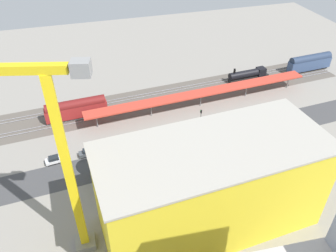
{
  "coord_description": "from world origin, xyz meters",
  "views": [
    {
      "loc": [
        25.25,
        66.34,
        54.41
      ],
      "look_at": [
        6.27,
        2.61,
        5.56
      ],
      "focal_mm": 36.1,
      "sensor_mm": 36.0,
      "label": 1
    }
  ],
  "objects": [
    {
      "name": "box_truck_2",
      "position": [
        0.89,
        13.12,
        1.54
      ],
      "size": [
        9.63,
        2.56,
        3.14
      ],
      "color": "black",
      "rests_on": "ground"
    },
    {
      "name": "parked_car_1",
      "position": [
        -7.12,
        0.79,
        0.73
      ],
      "size": [
        4.4,
        2.14,
        1.66
      ],
      "color": "black",
      "rests_on": "ground"
    },
    {
      "name": "rail_bed",
      "position": [
        0.0,
        -19.1,
        0.0
      ],
      "size": [
        118.41,
        22.35,
        0.01
      ],
      "primitive_type": "cube",
      "rotation": [
        0.0,
        0.0,
        0.07
      ],
      "color": "#5B544C",
      "rests_on": "ground"
    },
    {
      "name": "freight_coach_far",
      "position": [
        27.36,
        -15.82,
        3.02
      ],
      "size": [
        17.09,
        3.99,
        5.74
      ],
      "color": "black",
      "rests_on": "ground"
    },
    {
      "name": "parked_car_6",
      "position": [
        34.09,
        1.67,
        0.75
      ],
      "size": [
        4.19,
        2.3,
        1.71
      ],
      "color": "black",
      "rests_on": "ground"
    },
    {
      "name": "box_truck_1",
      "position": [
        -9.18,
        13.33,
        1.6
      ],
      "size": [
        9.43,
        3.41,
        3.22
      ],
      "color": "black",
      "rests_on": "ground"
    },
    {
      "name": "platform_canopy_near",
      "position": [
        -8.04,
        -11.8,
        4.26
      ],
      "size": [
        68.14,
        8.6,
        4.51
      ],
      "color": "#C63D2D",
      "rests_on": "ground"
    },
    {
      "name": "street_tree_2",
      "position": [
        23.8,
        9.24,
        5.51
      ],
      "size": [
        5.28,
        5.28,
        8.17
      ],
      "color": "brown",
      "rests_on": "ground"
    },
    {
      "name": "construction_roof_slab",
      "position": [
        5.66,
        27.6,
        18.62
      ],
      "size": [
        41.51,
        19.87,
        0.4
      ],
      "primitive_type": "cube",
      "rotation": [
        0.0,
        0.0,
        0.07
      ],
      "color": "#ADA89E",
      "rests_on": "construction_building"
    },
    {
      "name": "ground_plane",
      "position": [
        0.0,
        0.0,
        0.0
      ],
      "size": [
        188.32,
        188.32,
        0.0
      ],
      "primitive_type": "plane",
      "color": "gray",
      "rests_on": "ground"
    },
    {
      "name": "locomotive",
      "position": [
        -29.4,
        -22.38,
        1.7
      ],
      "size": [
        14.62,
        3.4,
        4.83
      ],
      "color": "black",
      "rests_on": "ground"
    },
    {
      "name": "traffic_light",
      "position": [
        -3.2,
        0.38,
        4.62
      ],
      "size": [
        0.5,
        0.36,
        7.01
      ],
      "color": "#333333",
      "rests_on": "ground"
    },
    {
      "name": "parked_car_2",
      "position": [
        0.62,
        0.93,
        0.8
      ],
      "size": [
        4.16,
        1.91,
        1.81
      ],
      "color": "black",
      "rests_on": "ground"
    },
    {
      "name": "parked_car_5",
      "position": [
        25.95,
        1.27,
        0.78
      ],
      "size": [
        4.81,
        2.11,
        1.77
      ],
      "color": "black",
      "rests_on": "ground"
    },
    {
      "name": "street_asphalt",
      "position": [
        0.0,
        4.78,
        0.0
      ],
      "size": [
        118.04,
        16.81,
        0.01
      ],
      "primitive_type": "cube",
      "rotation": [
        0.0,
        0.0,
        0.07
      ],
      "color": "#424244",
      "rests_on": "ground"
    },
    {
      "name": "parked_car_3",
      "position": [
        9.27,
        1.13,
        0.76
      ],
      "size": [
        4.49,
        2.28,
        1.69
      ],
      "color": "black",
      "rests_on": "ground"
    },
    {
      "name": "track_rails",
      "position": [
        0.0,
        -19.1,
        0.18
      ],
      "size": [
        117.45,
        15.94,
        0.12
      ],
      "color": "#9E9EA8",
      "rests_on": "ground"
    },
    {
      "name": "street_tree_1",
      "position": [
        -0.69,
        9.96,
        4.81
      ],
      "size": [
        5.82,
        5.82,
        7.73
      ],
      "color": "brown",
      "rests_on": "ground"
    },
    {
      "name": "passenger_coach",
      "position": [
        -52.42,
        -22.37,
        3.09
      ],
      "size": [
        16.4,
        3.96,
        5.87
      ],
      "color": "black",
      "rests_on": "ground"
    },
    {
      "name": "construction_building",
      "position": [
        5.66,
        27.6,
        9.21
      ],
      "size": [
        40.87,
        19.23,
        18.42
      ],
      "primitive_type": "cube",
      "rotation": [
        0.0,
        0.0,
        0.07
      ],
      "color": "yellow",
      "rests_on": "ground"
    },
    {
      "name": "parked_car_0",
      "position": [
        -15.38,
        1.42,
        0.74
      ],
      "size": [
        4.24,
        2.08,
        1.68
      ],
      "color": "black",
      "rests_on": "ground"
    },
    {
      "name": "parked_car_4",
      "position": [
        17.33,
        1.73,
        0.76
      ],
      "size": [
        4.43,
        2.18,
        1.73
      ],
      "color": "black",
      "rests_on": "ground"
    },
    {
      "name": "street_tree_0",
      "position": [
        20.96,
        9.44,
        5.15
      ],
      "size": [
        4.8,
        4.8,
        7.58
      ],
      "color": "brown",
      "rests_on": "ground"
    },
    {
      "name": "box_truck_0",
      "position": [
        17.61,
        12.3,
        1.57
      ],
      "size": [
        10.08,
        2.94,
        3.19
      ],
      "color": "black",
      "rests_on": "ground"
    },
    {
      "name": "tower_crane",
      "position": [
        30.52,
        25.99,
        21.23
      ],
      "size": [
        23.1,
        7.39,
        36.74
      ],
      "color": "gray",
      "rests_on": "ground"
    }
  ]
}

